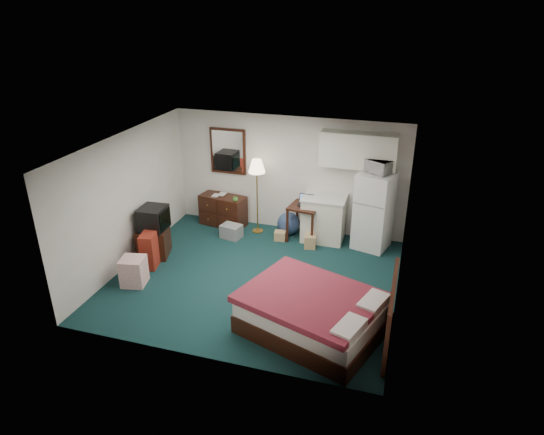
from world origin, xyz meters
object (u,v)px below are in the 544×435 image
(kitchen_counter, at_px, (324,219))
(desk, at_px, (304,223))
(fridge, at_px, (374,211))
(dresser, at_px, (223,210))
(floor_lamp, at_px, (257,197))
(bed, at_px, (313,313))
(tv_stand, at_px, (154,242))
(suitcase, at_px, (150,250))

(kitchen_counter, bearing_deg, desk, -163.85)
(kitchen_counter, relative_size, fridge, 0.59)
(dresser, relative_size, floor_lamp, 0.62)
(desk, xyz_separation_m, fridge, (1.39, 0.08, 0.41))
(floor_lamp, relative_size, bed, 0.83)
(fridge, bearing_deg, floor_lamp, -164.47)
(kitchen_counter, bearing_deg, tv_stand, -152.18)
(tv_stand, bearing_deg, suitcase, -85.70)
(fridge, bearing_deg, tv_stand, -143.18)
(suitcase, bearing_deg, fridge, 15.93)
(dresser, bearing_deg, desk, 4.10)
(kitchen_counter, bearing_deg, floor_lamp, -178.64)
(fridge, height_order, suitcase, fridge)
(desk, xyz_separation_m, kitchen_counter, (0.38, 0.11, 0.08))
(floor_lamp, distance_m, desk, 1.15)
(floor_lamp, xyz_separation_m, desk, (1.06, -0.07, -0.43))
(floor_lamp, distance_m, tv_stand, 2.34)
(bed, bearing_deg, tv_stand, 176.62)
(desk, height_order, fridge, fridge)
(bed, bearing_deg, desk, 124.91)
(fridge, relative_size, tv_stand, 2.55)
(desk, height_order, suitcase, desk)
(bed, relative_size, suitcase, 2.89)
(fridge, bearing_deg, bed, -84.78)
(kitchen_counter, distance_m, suitcase, 3.57)
(bed, bearing_deg, floor_lamp, 141.01)
(fridge, bearing_deg, dresser, -166.55)
(dresser, height_order, kitchen_counter, kitchen_counter)
(desk, relative_size, fridge, 0.48)
(dresser, bearing_deg, suitcase, -96.40)
(desk, height_order, tv_stand, desk)
(desk, relative_size, tv_stand, 1.24)
(dresser, distance_m, bed, 4.21)
(desk, bearing_deg, bed, -66.28)
(floor_lamp, bearing_deg, desk, -3.71)
(floor_lamp, xyz_separation_m, tv_stand, (-1.63, -1.60, -0.53))
(desk, distance_m, bed, 3.11)
(desk, bearing_deg, dresser, -177.63)
(suitcase, bearing_deg, floor_lamp, 42.59)
(bed, xyz_separation_m, suitcase, (-3.37, 1.03, 0.03))
(dresser, bearing_deg, kitchen_counter, 7.84)
(fridge, bearing_deg, suitcase, -137.21)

